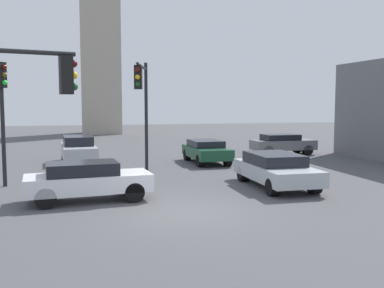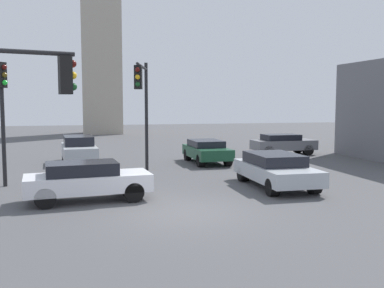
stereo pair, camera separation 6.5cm
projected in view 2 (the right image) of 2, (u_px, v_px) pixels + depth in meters
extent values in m
plane|color=#4C4C4F|center=(181.00, 213.00, 13.43)|extent=(107.89, 107.89, 0.00)
cylinder|color=black|center=(3.00, 125.00, 17.46)|extent=(0.16, 0.16, 4.93)
cube|color=black|center=(1.00, 75.00, 17.28)|extent=(0.45, 0.45, 1.00)
sphere|color=#4C0F0C|center=(4.00, 67.00, 17.16)|extent=(0.20, 0.20, 0.20)
sphere|color=#594714|center=(5.00, 75.00, 17.19)|extent=(0.20, 0.20, 0.20)
sphere|color=green|center=(5.00, 83.00, 17.22)|extent=(0.20, 0.20, 0.20)
cylinder|color=black|center=(146.00, 117.00, 21.63)|extent=(0.16, 0.16, 5.27)
cylinder|color=black|center=(142.00, 67.00, 19.79)|extent=(0.89, 3.20, 0.12)
cube|color=black|center=(138.00, 77.00, 18.47)|extent=(0.39, 0.39, 1.00)
sphere|color=#4C0F0C|center=(137.00, 70.00, 18.24)|extent=(0.20, 0.20, 0.20)
sphere|color=yellow|center=(138.00, 77.00, 18.27)|extent=(0.20, 0.20, 0.20)
sphere|color=#14471E|center=(138.00, 84.00, 18.30)|extent=(0.20, 0.20, 0.20)
cube|color=black|center=(65.00, 75.00, 11.53)|extent=(0.39, 0.39, 1.00)
sphere|color=#4C0F0C|center=(73.00, 64.00, 11.59)|extent=(0.20, 0.20, 0.20)
sphere|color=yellow|center=(73.00, 75.00, 11.62)|extent=(0.20, 0.20, 0.20)
sphere|color=#14471E|center=(73.00, 87.00, 11.65)|extent=(0.20, 0.20, 0.20)
cube|color=slate|center=(284.00, 145.00, 28.28)|extent=(4.05, 1.75, 0.61)
cube|color=black|center=(281.00, 137.00, 28.18)|extent=(2.28, 1.51, 0.41)
cylinder|color=black|center=(298.00, 148.00, 29.31)|extent=(0.69, 0.31, 0.68)
cylinder|color=black|center=(308.00, 150.00, 27.99)|extent=(0.69, 0.31, 0.68)
cylinder|color=black|center=(260.00, 149.00, 28.62)|extent=(0.69, 0.31, 0.68)
cylinder|color=black|center=(268.00, 151.00, 27.30)|extent=(0.69, 0.31, 0.68)
cube|color=#ADB2B7|center=(79.00, 152.00, 24.19)|extent=(2.06, 4.39, 0.70)
cube|color=black|center=(78.00, 141.00, 24.34)|extent=(1.70, 2.51, 0.53)
cylinder|color=black|center=(95.00, 161.00, 23.07)|extent=(0.36, 0.65, 0.63)
cylinder|color=black|center=(67.00, 162.00, 22.63)|extent=(0.36, 0.65, 0.63)
cylinder|color=black|center=(90.00, 154.00, 25.81)|extent=(0.36, 0.65, 0.63)
cylinder|color=black|center=(65.00, 155.00, 25.37)|extent=(0.36, 0.65, 0.63)
cube|color=silver|center=(88.00, 183.00, 15.01)|extent=(4.32, 2.09, 0.59)
cube|color=black|center=(82.00, 169.00, 14.90)|extent=(2.47, 1.71, 0.46)
cylinder|color=black|center=(126.00, 185.00, 16.15)|extent=(0.70, 0.37, 0.68)
cylinder|color=black|center=(134.00, 192.00, 14.86)|extent=(0.70, 0.37, 0.68)
cylinder|color=black|center=(45.00, 190.00, 15.22)|extent=(0.70, 0.37, 0.68)
cylinder|color=black|center=(45.00, 198.00, 13.93)|extent=(0.70, 0.37, 0.68)
cube|color=#ADB2B7|center=(276.00, 172.00, 17.46)|extent=(2.00, 4.54, 0.57)
cube|color=black|center=(274.00, 159.00, 17.63)|extent=(1.76, 2.54, 0.47)
cylinder|color=black|center=(314.00, 185.00, 16.18)|extent=(0.36, 0.64, 0.64)
cylinder|color=black|center=(273.00, 187.00, 15.80)|extent=(0.36, 0.64, 0.64)
cylinder|color=black|center=(279.00, 172.00, 19.17)|extent=(0.36, 0.64, 0.64)
cylinder|color=black|center=(243.00, 174.00, 18.79)|extent=(0.36, 0.64, 0.64)
cube|color=#19472D|center=(207.00, 152.00, 24.39)|extent=(1.93, 4.07, 0.57)
cube|color=black|center=(206.00, 144.00, 24.55)|extent=(1.66, 2.30, 0.40)
cylinder|color=black|center=(228.00, 160.00, 23.30)|extent=(0.35, 0.67, 0.66)
cylinder|color=black|center=(201.00, 161.00, 22.91)|extent=(0.35, 0.67, 0.66)
cylinder|color=black|center=(212.00, 154.00, 25.93)|extent=(0.35, 0.67, 0.66)
cylinder|color=black|center=(188.00, 155.00, 25.55)|extent=(0.35, 0.67, 0.66)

